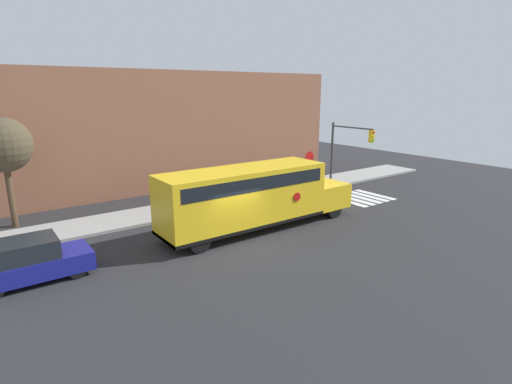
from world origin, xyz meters
TOP-DOWN VIEW (x-y plane):
  - ground_plane at (0.00, 0.00)m, footprint 60.00×60.00m
  - sidewalk_strip at (0.00, 6.50)m, footprint 44.00×3.00m
  - building_backdrop at (0.00, 13.00)m, footprint 32.00×4.00m
  - crosswalk_stripes at (11.07, 2.00)m, footprint 3.30×3.20m
  - school_bus at (1.67, 1.27)m, footprint 10.81×2.57m
  - parked_car at (-8.20, 1.52)m, footprint 4.01×1.77m
  - stop_sign at (9.47, 5.38)m, footprint 0.76×0.10m
  - traffic_light at (12.10, 4.46)m, footprint 0.28×3.67m
  - tree_near_sidewalk at (-8.00, 8.94)m, footprint 2.74×2.74m

SIDE VIEW (x-z plane):
  - ground_plane at x=0.00m, z-range 0.00..0.00m
  - crosswalk_stripes at x=11.07m, z-range 0.00..0.01m
  - sidewalk_strip at x=0.00m, z-range 0.00..0.15m
  - parked_car at x=-8.20m, z-range -0.02..1.60m
  - school_bus at x=1.67m, z-range 0.22..3.43m
  - stop_sign at x=9.47m, z-range 0.48..3.29m
  - traffic_light at x=12.10m, z-range 0.81..5.45m
  - building_backdrop at x=0.00m, z-range 0.00..8.19m
  - tree_near_sidewalk at x=-8.00m, z-range 1.41..7.04m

